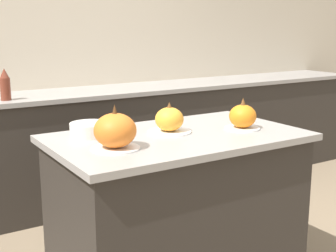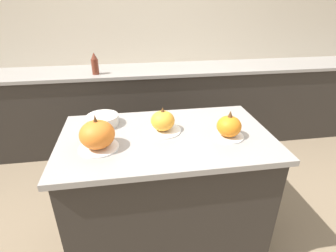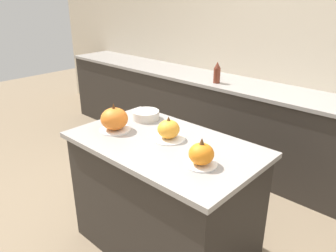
% 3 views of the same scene
% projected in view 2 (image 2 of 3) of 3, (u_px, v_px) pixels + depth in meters
% --- Properties ---
extents(ground_plane, '(12.00, 12.00, 0.00)m').
position_uv_depth(ground_plane, '(167.00, 236.00, 2.02)').
color(ground_plane, '#847056').
extents(wall_back, '(8.00, 0.06, 2.50)m').
position_uv_depth(wall_back, '(143.00, 35.00, 3.10)').
color(wall_back, beige).
rests_on(wall_back, ground_plane).
extents(kitchen_island, '(1.31, 0.78, 0.89)m').
position_uv_depth(kitchen_island, '(166.00, 191.00, 1.82)').
color(kitchen_island, '#2D2823').
rests_on(kitchen_island, ground_plane).
extents(back_counter, '(6.00, 0.60, 0.93)m').
position_uv_depth(back_counter, '(147.00, 107.00, 3.16)').
color(back_counter, '#2D2823').
rests_on(back_counter, ground_plane).
extents(pumpkin_cake_left, '(0.23, 0.23, 0.21)m').
position_uv_depth(pumpkin_cake_left, '(97.00, 135.00, 1.45)').
color(pumpkin_cake_left, white).
rests_on(pumpkin_cake_left, kitchen_island).
extents(pumpkin_cake_center, '(0.23, 0.23, 0.16)m').
position_uv_depth(pumpkin_cake_center, '(163.00, 122.00, 1.65)').
color(pumpkin_cake_center, white).
rests_on(pumpkin_cake_center, kitchen_island).
extents(pumpkin_cake_right, '(0.19, 0.19, 0.17)m').
position_uv_depth(pumpkin_cake_right, '(229.00, 127.00, 1.58)').
color(pumpkin_cake_right, white).
rests_on(pumpkin_cake_right, kitchen_island).
extents(bottle_tall, '(0.07, 0.07, 0.22)m').
position_uv_depth(bottle_tall, '(95.00, 64.00, 2.70)').
color(bottle_tall, maroon).
rests_on(bottle_tall, back_counter).
extents(mixing_bowl, '(0.21, 0.21, 0.07)m').
position_uv_depth(mixing_bowl, '(103.00, 120.00, 1.75)').
color(mixing_bowl, beige).
rests_on(mixing_bowl, kitchen_island).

